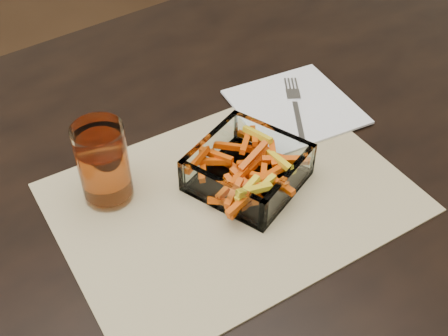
{
  "coord_description": "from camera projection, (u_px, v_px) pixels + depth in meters",
  "views": [
    {
      "loc": [
        -0.23,
        -0.48,
        1.3
      ],
      "look_at": [
        0.09,
        -0.05,
        0.78
      ],
      "focal_mm": 45.0,
      "sensor_mm": 36.0,
      "label": 1
    }
  ],
  "objects": [
    {
      "name": "tumbler",
      "position": [
        104.0,
        166.0,
        0.71
      ],
      "size": [
        0.07,
        0.07,
        0.11
      ],
      "color": "white",
      "rests_on": "placemat"
    },
    {
      "name": "fork",
      "position": [
        295.0,
        106.0,
        0.88
      ],
      "size": [
        0.1,
        0.14,
        0.0
      ],
      "rotation": [
        0.0,
        0.0,
        -0.6
      ],
      "color": "silver",
      "rests_on": "napkin"
    },
    {
      "name": "placemat",
      "position": [
        232.0,
        197.0,
        0.75
      ],
      "size": [
        0.48,
        0.37,
        0.0
      ],
      "primitive_type": "cube",
      "rotation": [
        0.0,
        0.0,
        -0.09
      ],
      "color": "tan",
      "rests_on": "dining_table"
    },
    {
      "name": "glass_bowl",
      "position": [
        248.0,
        170.0,
        0.75
      ],
      "size": [
        0.17,
        0.17,
        0.05
      ],
      "rotation": [
        0.0,
        0.0,
        0.33
      ],
      "color": "white",
      "rests_on": "placemat"
    },
    {
      "name": "napkin",
      "position": [
        295.0,
        107.0,
        0.88
      ],
      "size": [
        0.2,
        0.2,
        0.0
      ],
      "primitive_type": "cube",
      "rotation": [
        0.0,
        0.0,
        -0.18
      ],
      "color": "white",
      "rests_on": "placemat"
    },
    {
      "name": "dining_table",
      "position": [
        154.0,
        236.0,
        0.81
      ],
      "size": [
        1.6,
        0.9,
        0.75
      ],
      "color": "black",
      "rests_on": "ground"
    }
  ]
}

